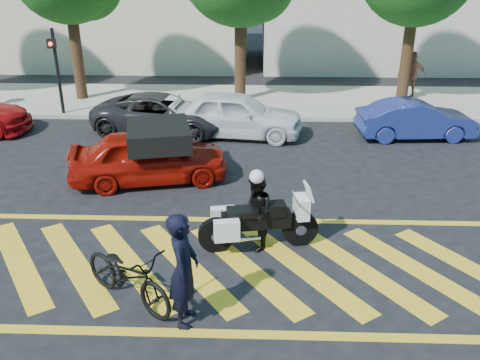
{
  "coord_description": "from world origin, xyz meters",
  "views": [
    {
      "loc": [
        0.69,
        -8.24,
        5.46
      ],
      "look_at": [
        0.34,
        1.77,
        1.05
      ],
      "focal_mm": 38.0,
      "sensor_mm": 36.0,
      "label": 1
    }
  ],
  "objects_px": {
    "officer_moto": "(256,213)",
    "parked_mid_right": "(236,114)",
    "officer_bike": "(184,270)",
    "parked_right": "(416,120)",
    "police_motorcycle": "(257,222)",
    "parked_mid_left": "(162,114)",
    "red_convertible": "(149,156)",
    "bicycle": "(128,275)"
  },
  "relations": [
    {
      "from": "bicycle",
      "to": "red_convertible",
      "type": "height_order",
      "value": "red_convertible"
    },
    {
      "from": "officer_moto",
      "to": "red_convertible",
      "type": "bearing_deg",
      "value": -150.07
    },
    {
      "from": "officer_bike",
      "to": "parked_mid_right",
      "type": "height_order",
      "value": "officer_bike"
    },
    {
      "from": "bicycle",
      "to": "parked_mid_left",
      "type": "xyz_separation_m",
      "value": [
        -1.03,
        9.27,
        0.09
      ]
    },
    {
      "from": "officer_moto",
      "to": "parked_mid_left",
      "type": "height_order",
      "value": "officer_moto"
    },
    {
      "from": "police_motorcycle",
      "to": "parked_mid_left",
      "type": "distance_m",
      "value": 8.07
    },
    {
      "from": "officer_bike",
      "to": "bicycle",
      "type": "distance_m",
      "value": 1.21
    },
    {
      "from": "officer_bike",
      "to": "bicycle",
      "type": "bearing_deg",
      "value": 66.85
    },
    {
      "from": "officer_bike",
      "to": "parked_mid_right",
      "type": "relative_size",
      "value": 0.45
    },
    {
      "from": "officer_bike",
      "to": "police_motorcycle",
      "type": "relative_size",
      "value": 0.8
    },
    {
      "from": "officer_moto",
      "to": "officer_bike",
      "type": "bearing_deg",
      "value": -36.37
    },
    {
      "from": "red_convertible",
      "to": "parked_mid_right",
      "type": "relative_size",
      "value": 0.94
    },
    {
      "from": "officer_bike",
      "to": "officer_moto",
      "type": "distance_m",
      "value": 2.59
    },
    {
      "from": "officer_moto",
      "to": "red_convertible",
      "type": "relative_size",
      "value": 0.39
    },
    {
      "from": "officer_moto",
      "to": "parked_mid_right",
      "type": "relative_size",
      "value": 0.37
    },
    {
      "from": "officer_bike",
      "to": "parked_mid_left",
      "type": "distance_m",
      "value": 9.96
    },
    {
      "from": "parked_mid_right",
      "to": "parked_right",
      "type": "distance_m",
      "value": 5.85
    },
    {
      "from": "police_motorcycle",
      "to": "officer_moto",
      "type": "height_order",
      "value": "officer_moto"
    },
    {
      "from": "officer_bike",
      "to": "police_motorcycle",
      "type": "height_order",
      "value": "officer_bike"
    },
    {
      "from": "parked_mid_right",
      "to": "officer_bike",
      "type": "bearing_deg",
      "value": -175.81
    },
    {
      "from": "officer_bike",
      "to": "parked_right",
      "type": "bearing_deg",
      "value": -32.53
    },
    {
      "from": "officer_bike",
      "to": "police_motorcycle",
      "type": "bearing_deg",
      "value": -24.99
    },
    {
      "from": "officer_bike",
      "to": "parked_mid_left",
      "type": "height_order",
      "value": "officer_bike"
    },
    {
      "from": "officer_bike",
      "to": "parked_mid_right",
      "type": "bearing_deg",
      "value": -1.38
    },
    {
      "from": "officer_moto",
      "to": "parked_mid_right",
      "type": "xyz_separation_m",
      "value": [
        -0.7,
        7.07,
        -0.05
      ]
    },
    {
      "from": "bicycle",
      "to": "parked_right",
      "type": "height_order",
      "value": "parked_right"
    },
    {
      "from": "officer_moto",
      "to": "red_convertible",
      "type": "height_order",
      "value": "officer_moto"
    },
    {
      "from": "red_convertible",
      "to": "parked_right",
      "type": "height_order",
      "value": "red_convertible"
    },
    {
      "from": "officer_bike",
      "to": "red_convertible",
      "type": "relative_size",
      "value": 0.48
    },
    {
      "from": "parked_mid_right",
      "to": "parked_right",
      "type": "height_order",
      "value": "parked_mid_right"
    },
    {
      "from": "police_motorcycle",
      "to": "parked_mid_right",
      "type": "bearing_deg",
      "value": 85.21
    },
    {
      "from": "police_motorcycle",
      "to": "parked_mid_left",
      "type": "xyz_separation_m",
      "value": [
        -3.2,
        7.41,
        0.05
      ]
    },
    {
      "from": "officer_moto",
      "to": "red_convertible",
      "type": "xyz_separation_m",
      "value": [
        -2.81,
        3.29,
        -0.1
      ]
    },
    {
      "from": "officer_bike",
      "to": "officer_moto",
      "type": "xyz_separation_m",
      "value": [
        1.12,
        2.33,
        -0.18
      ]
    },
    {
      "from": "red_convertible",
      "to": "officer_moto",
      "type": "bearing_deg",
      "value": -152.19
    },
    {
      "from": "police_motorcycle",
      "to": "parked_mid_right",
      "type": "relative_size",
      "value": 0.56
    },
    {
      "from": "police_motorcycle",
      "to": "parked_mid_left",
      "type": "relative_size",
      "value": 0.53
    },
    {
      "from": "parked_mid_right",
      "to": "police_motorcycle",
      "type": "bearing_deg",
      "value": -167.43
    },
    {
      "from": "officer_moto",
      "to": "parked_mid_left",
      "type": "distance_m",
      "value": 8.06
    },
    {
      "from": "bicycle",
      "to": "parked_mid_left",
      "type": "relative_size",
      "value": 0.45
    },
    {
      "from": "parked_right",
      "to": "parked_mid_left",
      "type": "bearing_deg",
      "value": 83.38
    },
    {
      "from": "officer_bike",
      "to": "police_motorcycle",
      "type": "distance_m",
      "value": 2.62
    }
  ]
}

